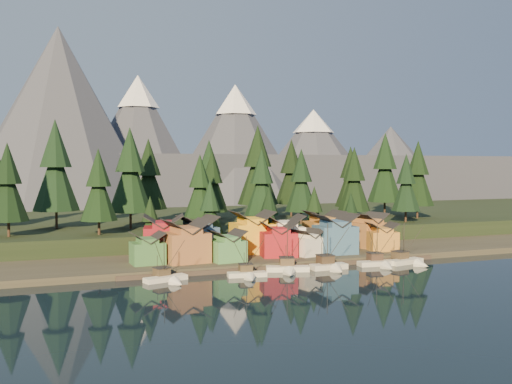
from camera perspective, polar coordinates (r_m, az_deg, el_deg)
name	(u,v)px	position (r m, az deg, el deg)	size (l,w,h in m)	color
ground	(319,281)	(121.68, 6.31, -8.81)	(500.00, 500.00, 0.00)	black
shore_strip	(252,251)	(157.64, -0.39, -5.90)	(400.00, 50.00, 1.50)	#333025
hillside	(203,225)	(204.58, -5.32, -3.32)	(420.00, 100.00, 6.00)	black
dock	(287,266)	(136.21, 3.11, -7.36)	(80.00, 4.00, 1.00)	#42372F
mountain_ridge	(135,163)	(323.57, -11.96, 2.90)	(560.00, 190.00, 90.00)	#474A5B
boat_0	(168,273)	(120.78, -8.78, -8.02)	(9.88, 10.29, 10.15)	silver
boat_2	(248,269)	(123.99, -0.82, -7.72)	(9.02, 9.58, 9.85)	beige
boat_3	(288,263)	(130.31, 3.23, -7.09)	(10.54, 10.98, 11.35)	silver
boat_4	(331,260)	(134.02, 7.48, -6.71)	(8.99, 9.80, 11.91)	beige
boat_5	(380,258)	(140.67, 12.34, -6.47)	(10.45, 11.20, 11.03)	beige
boat_6	(409,256)	(145.08, 15.07, -6.19)	(10.36, 10.90, 11.25)	beige
house_front_0	(147,247)	(134.19, -10.81, -5.46)	(7.64, 7.26, 7.30)	#3B6D3B
house_front_1	(186,240)	(135.27, -7.01, -4.77)	(10.47, 10.13, 9.98)	#945C34
house_front_2	(227,245)	(135.90, -2.90, -5.31)	(8.22, 8.27, 7.33)	#49884C
house_front_3	(278,238)	(143.04, 2.23, -4.63)	(9.85, 9.53, 8.66)	maroon
house_front_4	(307,242)	(145.01, 5.09, -4.97)	(8.03, 8.39, 6.63)	silver
house_front_5	(335,233)	(149.11, 7.91, -4.05)	(10.21, 9.39, 10.15)	#365B7F
house_front_6	(382,236)	(156.78, 12.47, -4.30)	(8.61, 8.29, 7.40)	#BC7D30
house_back_0	(164,235)	(143.35, -9.22, -4.25)	(11.39, 11.09, 10.53)	maroon
house_back_1	(198,234)	(145.86, -5.86, -4.24)	(9.88, 9.97, 9.90)	#325177
house_back_2	(252,231)	(148.74, -0.39, -3.91)	(10.50, 9.69, 10.85)	gold
house_back_3	(284,233)	(150.19, 2.86, -4.07)	(10.90, 10.04, 9.73)	silver
house_back_4	(324,229)	(157.11, 6.82, -3.68)	(10.02, 9.66, 10.33)	#A76B2B
house_back_5	(368,229)	(162.60, 11.13, -3.65)	(9.93, 10.02, 9.47)	#956034
tree_hill_0	(8,185)	(158.25, -23.56, 0.63)	(10.38, 10.38, 24.17)	#332319
tree_hill_1	(56,169)	(174.07, -19.40, 2.21)	(13.59, 13.59, 31.65)	#332319
tree_hill_2	(99,188)	(154.81, -15.47, 0.43)	(9.76, 9.76, 22.74)	#332319
tree_hill_3	(130,173)	(167.85, -12.47, 1.85)	(12.58, 12.58, 29.31)	#332319
tree_hill_4	(149,177)	(183.97, -10.69, 1.51)	(11.54, 11.54, 26.89)	#332319
tree_hill_5	(200,188)	(161.87, -5.62, 0.36)	(9.23, 9.23, 21.50)	#332319
tree_hill_6	(212,184)	(178.45, -4.41, 0.79)	(9.78, 9.78, 22.78)	#332319
tree_hill_7	(262,185)	(165.62, 0.58, 0.75)	(9.97, 9.97, 23.23)	#332319
tree_hill_8	(258,168)	(190.80, 0.18, 2.40)	(13.65, 13.65, 31.79)	#332319
tree_hill_9	(301,183)	(178.41, 4.54, 0.92)	(10.10, 10.10, 23.53)	#332319
tree_hill_10	(291,174)	(204.40, 3.56, 1.78)	(11.89, 11.89, 27.70)	#332319
tree_hill_11	(354,182)	(181.53, 9.79, 1.02)	(10.35, 10.35, 24.11)	#332319
tree_hill_12	(350,179)	(199.36, 9.42, 1.30)	(10.71, 10.71, 24.96)	#332319
tree_hill_13	(406,185)	(189.75, 14.77, 0.71)	(9.49, 9.49, 22.11)	#332319
tree_hill_14	(385,170)	(213.95, 12.78, 2.14)	(13.01, 13.01, 30.31)	#332319
tree_hill_15	(209,176)	(195.83, -4.71, 1.65)	(11.66, 11.66, 27.16)	#332319
tree_hill_17	(418,176)	(204.85, 15.88, 1.57)	(11.58, 11.58, 26.97)	#332319
tree_shore_0	(150,222)	(149.12, -10.53, -2.98)	(6.41, 6.41, 14.94)	#332319
tree_shore_1	(210,212)	(152.60, -4.62, -1.98)	(8.17, 8.17, 19.03)	#332319
tree_shore_2	(269,214)	(158.29, 1.31, -2.18)	(7.35, 7.35, 17.13)	#332319
tree_shore_3	(314,213)	(164.09, 5.84, -2.08)	(7.23, 7.23, 16.85)	#332319
tree_shore_4	(351,215)	(169.91, 9.46, -2.29)	(6.41, 6.41, 14.94)	#332319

